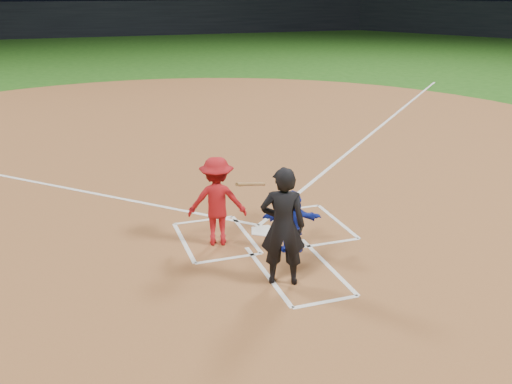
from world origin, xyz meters
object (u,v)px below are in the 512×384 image
object	(u,v)px
home_plate	(264,231)
umpire	(283,226)
catcher	(292,221)
batter_at_plate	(217,201)

from	to	relation	value
home_plate	umpire	distance (m)	2.25
umpire	catcher	bearing A→B (deg)	-98.80
catcher	batter_at_plate	bearing A→B (deg)	-14.83
catcher	umpire	xyz separation A→B (m)	(-0.59, -1.03, 0.40)
home_plate	batter_at_plate	bearing A→B (deg)	12.69
catcher	umpire	world-z (taller)	umpire
home_plate	umpire	xyz separation A→B (m)	(-0.40, -1.99, 0.97)
catcher	umpire	bearing A→B (deg)	77.53
home_plate	batter_at_plate	world-z (taller)	batter_at_plate
catcher	batter_at_plate	distance (m)	1.41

